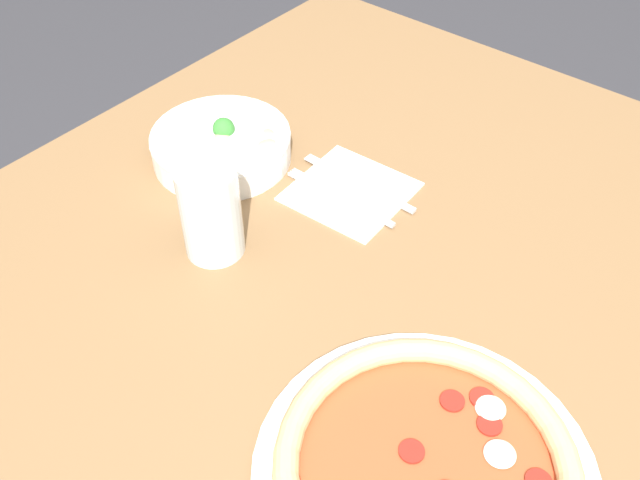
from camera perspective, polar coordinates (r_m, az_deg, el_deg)
dining_table at (r=0.92m, az=-1.80°, el=-9.22°), size 1.40×1.02×0.73m
pizza at (r=0.72m, az=8.50°, el=-17.59°), size 0.34×0.34×0.04m
bowl at (r=1.06m, az=-7.89°, el=7.62°), size 0.21×0.21×0.07m
napkin at (r=1.00m, az=2.44°, el=3.90°), size 0.16×0.16×0.00m
fork at (r=0.99m, az=1.73°, el=3.37°), size 0.01×0.18×0.00m
knife at (r=1.01m, az=3.48°, el=4.40°), size 0.01×0.19×0.01m
glass at (r=0.89m, az=-8.74°, el=2.28°), size 0.08×0.08×0.13m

